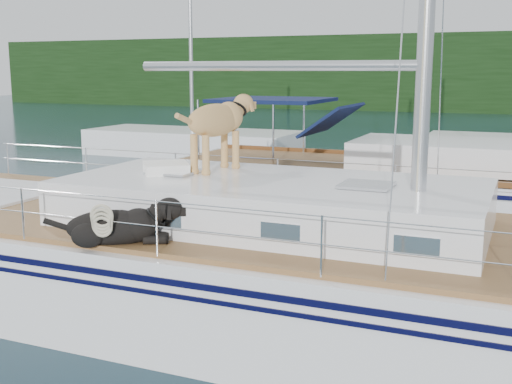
% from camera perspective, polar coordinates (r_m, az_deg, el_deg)
% --- Properties ---
extents(ground, '(120.00, 120.00, 0.00)m').
position_cam_1_polar(ground, '(8.80, -3.56, -10.27)').
color(ground, black).
rests_on(ground, ground).
extents(tree_line, '(90.00, 3.00, 6.00)m').
position_cam_1_polar(tree_line, '(52.47, 19.34, 9.96)').
color(tree_line, black).
rests_on(tree_line, ground).
extents(shore_bank, '(92.00, 1.00, 1.20)m').
position_cam_1_polar(shore_bank, '(53.72, 19.27, 7.40)').
color(shore_bank, '#595147').
rests_on(shore_bank, ground).
extents(main_sailboat, '(12.00, 4.01, 14.01)m').
position_cam_1_polar(main_sailboat, '(8.54, -3.10, -6.09)').
color(main_sailboat, white).
rests_on(main_sailboat, ground).
extents(neighbor_sailboat, '(11.00, 3.50, 13.30)m').
position_cam_1_polar(neighbor_sailboat, '(14.05, 14.16, 0.04)').
color(neighbor_sailboat, white).
rests_on(neighbor_sailboat, ground).
extents(bg_boat_west, '(8.00, 3.00, 11.65)m').
position_cam_1_polar(bg_boat_west, '(24.49, -5.65, 4.32)').
color(bg_boat_west, white).
rests_on(bg_boat_west, ground).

